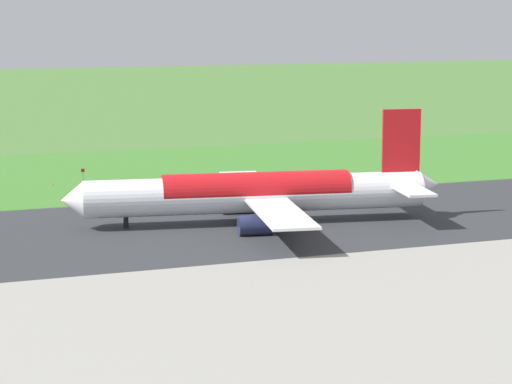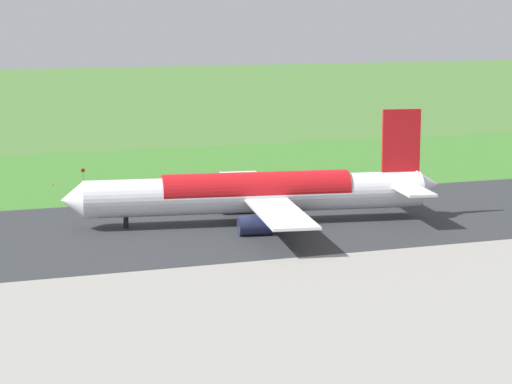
# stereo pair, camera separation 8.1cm
# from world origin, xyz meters

# --- Properties ---
(ground_plane) EXTENTS (800.00, 800.00, 0.00)m
(ground_plane) POSITION_xyz_m (0.00, 0.00, 0.00)
(ground_plane) COLOR #477233
(runway_asphalt) EXTENTS (600.00, 41.34, 0.06)m
(runway_asphalt) POSITION_xyz_m (0.00, 0.00, 0.03)
(runway_asphalt) COLOR #2D3033
(runway_asphalt) RESTS_ON ground
(grass_verge_foreground) EXTENTS (600.00, 80.00, 0.04)m
(grass_verge_foreground) POSITION_xyz_m (0.00, -40.42, 0.02)
(grass_verge_foreground) COLOR #3C782B
(grass_verge_foreground) RESTS_ON ground
(airliner_main) EXTENTS (54.02, 44.40, 15.88)m
(airliner_main) POSITION_xyz_m (3.69, 0.06, 4.35)
(airliner_main) COLOR white
(airliner_main) RESTS_ON ground
(no_stopping_sign) EXTENTS (0.60, 0.10, 2.77)m
(no_stopping_sign) POSITION_xyz_m (21.58, -40.30, 1.64)
(no_stopping_sign) COLOR slate
(no_stopping_sign) RESTS_ON ground
(traffic_cone_orange) EXTENTS (0.40, 0.40, 0.55)m
(traffic_cone_orange) POSITION_xyz_m (26.83, -41.15, 0.28)
(traffic_cone_orange) COLOR orange
(traffic_cone_orange) RESTS_ON ground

